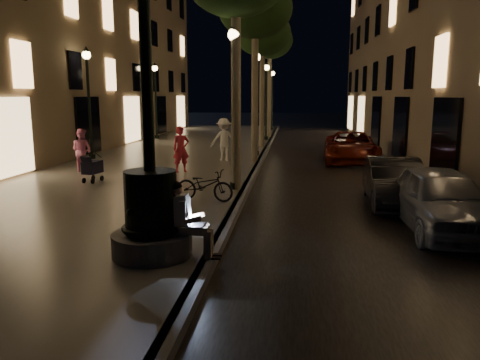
# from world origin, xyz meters

# --- Properties ---
(ground) EXTENTS (120.00, 120.00, 0.00)m
(ground) POSITION_xyz_m (0.00, 15.00, 0.00)
(ground) COLOR black
(ground) RESTS_ON ground
(cobble_lane) EXTENTS (6.00, 45.00, 0.02)m
(cobble_lane) POSITION_xyz_m (3.00, 15.00, 0.01)
(cobble_lane) COLOR black
(cobble_lane) RESTS_ON ground
(promenade) EXTENTS (8.00, 45.00, 0.20)m
(promenade) POSITION_xyz_m (-4.00, 15.00, 0.10)
(promenade) COLOR slate
(promenade) RESTS_ON ground
(curb_strip) EXTENTS (0.25, 45.00, 0.20)m
(curb_strip) POSITION_xyz_m (0.00, 15.00, 0.10)
(curb_strip) COLOR #59595B
(curb_strip) RESTS_ON ground
(building_left) EXTENTS (8.00, 36.00, 15.00)m
(building_left) POSITION_xyz_m (-12.00, 18.00, 7.50)
(building_left) COLOR #7C624D
(building_left) RESTS_ON ground
(fountain_lamppost) EXTENTS (1.40, 1.40, 5.21)m
(fountain_lamppost) POSITION_xyz_m (-1.00, 2.00, 1.21)
(fountain_lamppost) COLOR #59595B
(fountain_lamppost) RESTS_ON promenade
(seated_man_laptop) EXTENTS (0.96, 0.32, 1.33)m
(seated_man_laptop) POSITION_xyz_m (-0.39, 2.00, 0.90)
(seated_man_laptop) COLOR gray
(seated_man_laptop) RESTS_ON promenade
(tree_second) EXTENTS (3.00, 3.00, 7.40)m
(tree_second) POSITION_xyz_m (-0.20, 14.00, 6.33)
(tree_second) COLOR #6B604C
(tree_second) RESTS_ON promenade
(tree_third) EXTENTS (3.00, 3.00, 7.20)m
(tree_third) POSITION_xyz_m (-0.30, 20.00, 6.14)
(tree_third) COLOR #6B604C
(tree_third) RESTS_ON promenade
(tree_far) EXTENTS (3.00, 3.00, 7.50)m
(tree_far) POSITION_xyz_m (-0.22, 26.00, 6.43)
(tree_far) COLOR #6B604C
(tree_far) RESTS_ON promenade
(lamp_curb_a) EXTENTS (0.36, 0.36, 4.81)m
(lamp_curb_a) POSITION_xyz_m (-0.30, 8.00, 3.24)
(lamp_curb_a) COLOR black
(lamp_curb_a) RESTS_ON promenade
(lamp_curb_b) EXTENTS (0.36, 0.36, 4.81)m
(lamp_curb_b) POSITION_xyz_m (-0.30, 16.00, 3.24)
(lamp_curb_b) COLOR black
(lamp_curb_b) RESTS_ON promenade
(lamp_curb_c) EXTENTS (0.36, 0.36, 4.81)m
(lamp_curb_c) POSITION_xyz_m (-0.30, 24.00, 3.24)
(lamp_curb_c) COLOR black
(lamp_curb_c) RESTS_ON promenade
(lamp_curb_d) EXTENTS (0.36, 0.36, 4.81)m
(lamp_curb_d) POSITION_xyz_m (-0.30, 32.00, 3.24)
(lamp_curb_d) COLOR black
(lamp_curb_d) RESTS_ON promenade
(lamp_left_b) EXTENTS (0.36, 0.36, 4.81)m
(lamp_left_b) POSITION_xyz_m (-7.40, 14.00, 3.24)
(lamp_left_b) COLOR black
(lamp_left_b) RESTS_ON promenade
(lamp_left_c) EXTENTS (0.36, 0.36, 4.81)m
(lamp_left_c) POSITION_xyz_m (-7.40, 24.00, 3.24)
(lamp_left_c) COLOR black
(lamp_left_c) RESTS_ON promenade
(stroller) EXTENTS (0.50, 0.96, 0.97)m
(stroller) POSITION_xyz_m (-4.98, 8.57, 0.68)
(stroller) COLOR black
(stroller) RESTS_ON promenade
(car_front) EXTENTS (1.73, 4.17, 1.41)m
(car_front) POSITION_xyz_m (4.67, 4.86, 0.71)
(car_front) COLOR #93969A
(car_front) RESTS_ON ground
(car_second) EXTENTS (1.58, 3.96, 1.28)m
(car_second) POSITION_xyz_m (4.16, 7.20, 0.64)
(car_second) COLOR black
(car_second) RESTS_ON ground
(car_third) EXTENTS (2.52, 5.03, 1.37)m
(car_third) POSITION_xyz_m (4.00, 15.58, 0.68)
(car_third) COLOR maroon
(car_third) RESTS_ON ground
(pedestrian_red) EXTENTS (0.73, 0.65, 1.67)m
(pedestrian_red) POSITION_xyz_m (-2.62, 10.89, 1.03)
(pedestrian_red) COLOR red
(pedestrian_red) RESTS_ON promenade
(pedestrian_pink) EXTENTS (0.90, 0.78, 1.58)m
(pedestrian_pink) POSITION_xyz_m (-6.22, 10.52, 0.99)
(pedestrian_pink) COLOR pink
(pedestrian_pink) RESTS_ON promenade
(pedestrian_white) EXTENTS (1.32, 1.01, 1.81)m
(pedestrian_white) POSITION_xyz_m (-1.53, 14.14, 1.10)
(pedestrian_white) COLOR white
(pedestrian_white) RESTS_ON promenade
(bicycle) EXTENTS (1.68, 0.90, 0.84)m
(bicycle) POSITION_xyz_m (-0.89, 6.34, 0.62)
(bicycle) COLOR black
(bicycle) RESTS_ON promenade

